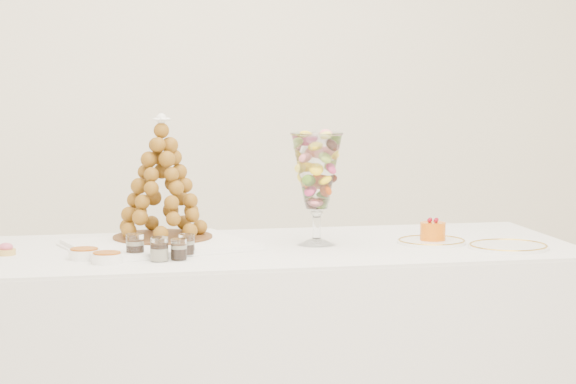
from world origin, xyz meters
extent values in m
cube|color=white|center=(0.00, 2.00, 1.40)|extent=(4.50, 0.04, 2.80)
cube|color=white|center=(-0.05, 0.29, 0.38)|extent=(2.07, 0.91, 0.76)
cube|color=white|center=(-0.05, 0.29, 0.77)|extent=(2.06, 0.90, 0.01)
cube|color=white|center=(-0.39, 0.35, 0.78)|extent=(0.63, 0.53, 0.02)
cylinder|color=white|center=(0.12, 0.29, 0.78)|extent=(0.13, 0.13, 0.02)
cylinder|color=white|center=(0.12, 0.29, 0.84)|extent=(0.03, 0.03, 0.09)
sphere|color=white|center=(0.12, 0.29, 0.88)|extent=(0.04, 0.04, 0.04)
cylinder|color=white|center=(0.50, 0.22, 0.78)|extent=(0.23, 0.23, 0.01)
cylinder|color=white|center=(0.70, 0.06, 0.78)|extent=(0.26, 0.26, 0.01)
cylinder|color=tan|center=(-0.88, 0.32, 0.78)|extent=(0.06, 0.06, 0.02)
ellipsoid|color=#C4506D|center=(-0.88, 0.32, 0.80)|extent=(0.04, 0.04, 0.03)
cylinder|color=white|center=(-0.49, 0.17, 0.81)|extent=(0.06, 0.06, 0.07)
cylinder|color=white|center=(-0.42, 0.13, 0.81)|extent=(0.06, 0.06, 0.07)
cylinder|color=white|center=(-0.33, 0.17, 0.81)|extent=(0.06, 0.06, 0.07)
cylinder|color=white|center=(-0.43, 0.09, 0.81)|extent=(0.06, 0.06, 0.07)
cylinder|color=white|center=(-0.37, 0.10, 0.80)|extent=(0.06, 0.06, 0.07)
cylinder|color=white|center=(-0.65, 0.19, 0.79)|extent=(0.10, 0.10, 0.03)
cylinder|color=white|center=(-0.58, 0.10, 0.79)|extent=(0.09, 0.09, 0.03)
cylinder|color=brown|center=(-0.37, 0.44, 0.79)|extent=(0.33, 0.33, 0.01)
cone|color=brown|center=(-0.37, 0.44, 1.00)|extent=(0.35, 0.35, 0.40)
sphere|color=white|center=(-0.37, 0.44, 1.18)|extent=(0.04, 0.04, 0.04)
cylinder|color=orange|center=(0.50, 0.23, 0.81)|extent=(0.08, 0.08, 0.06)
sphere|color=maroon|center=(0.52, 0.23, 0.85)|extent=(0.01, 0.01, 0.01)
sphere|color=maroon|center=(0.50, 0.24, 0.85)|extent=(0.01, 0.01, 0.01)
sphere|color=maroon|center=(0.49, 0.22, 0.85)|extent=(0.01, 0.01, 0.01)
sphere|color=maroon|center=(0.51, 0.21, 0.85)|extent=(0.01, 0.01, 0.01)
camera|label=1|loc=(-0.86, -3.24, 1.35)|focal=70.00mm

